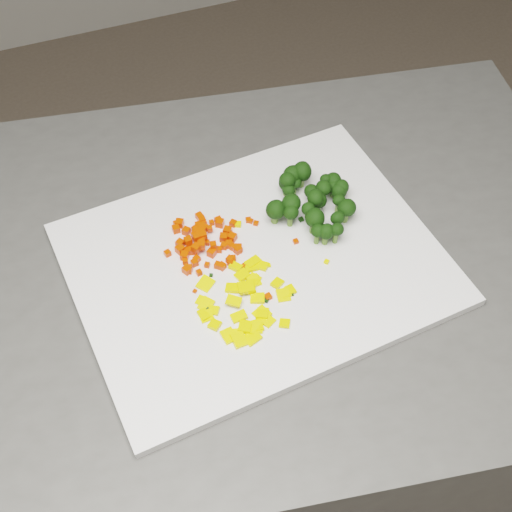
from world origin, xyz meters
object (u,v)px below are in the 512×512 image
object	(u,v)px
pepper_pile	(248,296)
counter_block	(253,407)
cutting_board	(256,264)
broccoli_pile	(317,200)
carrot_pile	(202,237)

from	to	relation	value
pepper_pile	counter_block	bearing A→B (deg)	66.21
cutting_board	broccoli_pile	world-z (taller)	broccoli_pile
pepper_pile	broccoli_pile	size ratio (longest dim) A/B	0.97
cutting_board	pepper_pile	xyz separation A→B (m)	(-0.03, -0.06, 0.01)
carrot_pile	broccoli_pile	bearing A→B (deg)	-2.22
cutting_board	broccoli_pile	bearing A→B (deg)	23.56
pepper_pile	broccoli_pile	xyz separation A→B (m)	(0.14, 0.10, 0.02)
broccoli_pile	pepper_pile	bearing A→B (deg)	-143.61
counter_block	broccoli_pile	size ratio (longest dim) A/B	7.76
cutting_board	carrot_pile	xyz separation A→B (m)	(-0.06, 0.05, 0.02)
pepper_pile	cutting_board	bearing A→B (deg)	60.14
counter_block	broccoli_pile	bearing A→B (deg)	14.90
counter_block	carrot_pile	xyz separation A→B (m)	(-0.06, 0.03, 0.48)
counter_block	cutting_board	distance (m)	0.46
counter_block	pepper_pile	size ratio (longest dim) A/B	8.03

